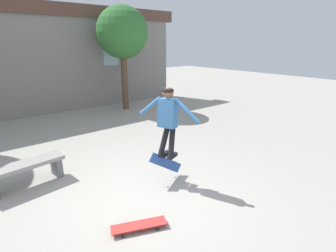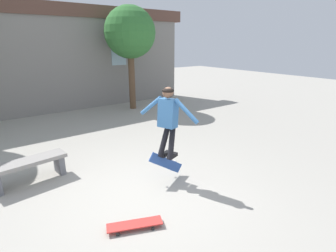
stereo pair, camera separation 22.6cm
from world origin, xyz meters
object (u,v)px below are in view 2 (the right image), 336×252
Objects in this scene: tree_right at (130,33)px; skateboard_flipping at (166,163)px; park_bench at (29,167)px; skater at (168,117)px; skateboard_resting at (135,224)px.

skateboard_flipping is (-2.48, -5.86, -2.71)m from tree_right.
skater reaches higher than park_bench.
skateboard_flipping is (2.29, -1.55, 0.03)m from park_bench.
tree_right is 4.76× the size of skateboard_resting.
skateboard_resting is (-3.75, -6.81, -3.01)m from tree_right.
skateboard_flipping is at bearing -112.90° from tree_right.
tree_right reaches higher than skateboard_flipping.
skater is at bearing -112.67° from tree_right.
tree_right is 8.34m from skateboard_resting.
tree_right is at bearing 83.02° from skateboard_resting.
tree_right reaches higher than skater.
tree_right is at bearing 68.89° from skateboard_flipping.
tree_right is 6.99m from park_bench.
park_bench is at bearing 134.12° from skateboard_resting.
tree_right is at bearing 34.97° from park_bench.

